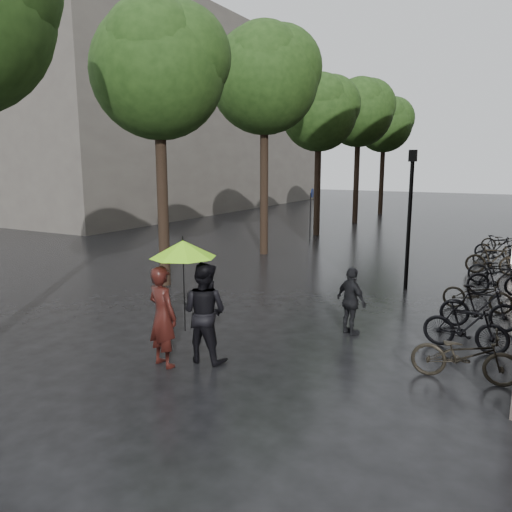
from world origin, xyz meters
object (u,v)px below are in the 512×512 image
Objects in this scene: person_black at (204,312)px; pedestrian_walking at (351,301)px; person_burgundy at (163,316)px; lamp_post at (410,206)px; parked_bicycles at (491,275)px.

pedestrian_walking is (1.92, 2.72, -0.20)m from person_black.
person_burgundy is 0.46× the size of lamp_post.
person_black is at bearing -106.05° from lamp_post.
pedestrian_walking is at bearing -112.44° from person_burgundy.
lamp_post reaches higher than person_burgundy.
person_black is at bearing 86.17° from pedestrian_walking.
person_black reaches higher than parked_bicycles.
person_black is 0.47× the size of lamp_post.
person_black is 1.28× the size of pedestrian_walking.
person_burgundy is at bearing -108.55° from lamp_post.
parked_bicycles is (4.28, 8.25, -0.47)m from person_black.
person_black is 9.31m from parked_bicycles.
pedestrian_walking reaches higher than parked_bicycles.
person_black is 7.72m from lamp_post.
lamp_post is at bearing -60.89° from pedestrian_walking.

